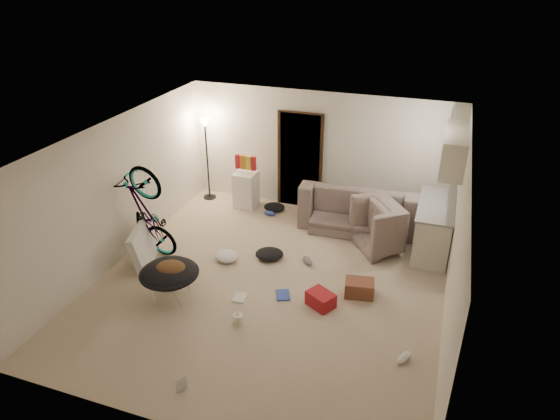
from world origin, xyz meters
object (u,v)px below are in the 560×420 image
(kitchen_counter, at_px, (434,228))
(mini_fridge, at_px, (246,189))
(sofa, at_px, (358,211))
(drink_case_a, at_px, (359,288))
(drink_case_b, at_px, (321,299))
(armchair, at_px, (394,229))
(floor_lamp, at_px, (206,142))
(tv_box, at_px, (145,244))
(bicycle, at_px, (149,232))
(juicer, at_px, (238,318))
(saucer_chair, at_px, (170,278))

(kitchen_counter, distance_m, mini_fridge, 3.94)
(sofa, height_order, drink_case_a, sofa)
(drink_case_a, distance_m, drink_case_b, 0.69)
(drink_case_a, relative_size, drink_case_b, 1.12)
(armchair, height_order, drink_case_b, armchair)
(floor_lamp, bearing_deg, tv_box, -87.89)
(sofa, relative_size, drink_case_b, 5.54)
(bicycle, relative_size, drink_case_a, 4.09)
(sofa, height_order, bicycle, bicycle)
(bicycle, height_order, juicer, bicycle)
(bicycle, height_order, tv_box, bicycle)
(drink_case_a, bearing_deg, sofa, 92.36)
(mini_fridge, height_order, saucer_chair, mini_fridge)
(tv_box, bearing_deg, floor_lamp, 76.06)
(mini_fridge, distance_m, drink_case_a, 3.77)
(floor_lamp, distance_m, drink_case_b, 4.61)
(saucer_chair, xyz_separation_m, drink_case_a, (2.78, 1.06, -0.26))
(armchair, bearing_deg, tv_box, 80.52)
(bicycle, relative_size, mini_fridge, 2.41)
(kitchen_counter, relative_size, sofa, 0.67)
(kitchen_counter, relative_size, bicycle, 0.81)
(kitchen_counter, relative_size, armchair, 1.45)
(saucer_chair, bearing_deg, sofa, 55.37)
(sofa, height_order, drink_case_b, sofa)
(kitchen_counter, xyz_separation_m, saucer_chair, (-3.75, -2.87, -0.05))
(kitchen_counter, height_order, juicer, kitchen_counter)
(juicer, bearing_deg, armchair, 58.52)
(saucer_chair, distance_m, drink_case_b, 2.36)
(tv_box, distance_m, drink_case_b, 3.26)
(armchair, distance_m, mini_fridge, 3.27)
(mini_fridge, bearing_deg, bicycle, -107.00)
(tv_box, xyz_separation_m, juicer, (2.20, -1.02, -0.26))
(bicycle, xyz_separation_m, tv_box, (0.00, -0.18, -0.14))
(drink_case_b, xyz_separation_m, juicer, (-1.04, -0.79, -0.03))
(floor_lamp, bearing_deg, mini_fridge, -6.14)
(floor_lamp, height_order, bicycle, floor_lamp)
(sofa, xyz_separation_m, mini_fridge, (-2.44, 0.10, 0.06))
(mini_fridge, distance_m, juicer, 3.89)
(mini_fridge, relative_size, drink_case_a, 1.69)
(kitchen_counter, xyz_separation_m, drink_case_b, (-1.49, -2.29, -0.32))
(sofa, distance_m, bicycle, 4.02)
(armchair, xyz_separation_m, bicycle, (-4.04, -1.80, 0.15))
(drink_case_a, bearing_deg, drink_case_b, -146.85)
(saucer_chair, bearing_deg, kitchen_counter, 37.42)
(juicer, bearing_deg, drink_case_b, 37.34)
(juicer, bearing_deg, mini_fridge, 110.69)
(mini_fridge, bearing_deg, floor_lamp, 175.69)
(bicycle, distance_m, mini_fridge, 2.58)
(juicer, bearing_deg, floor_lamp, 121.67)
(saucer_chair, height_order, drink_case_b, saucer_chair)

